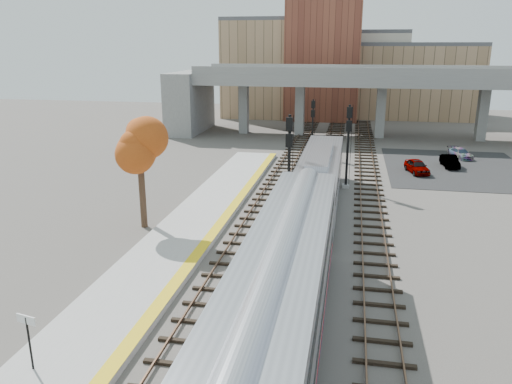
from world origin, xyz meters
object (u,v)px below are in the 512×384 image
(coach, at_px, (275,329))
(car_b, at_px, (450,161))
(signal_mast_far, at_px, (312,129))
(signal_mast_mid, at_px, (348,147))
(car_a, at_px, (417,166))
(tree, at_px, (139,144))
(signal_mast_near, at_px, (289,166))
(car_c, at_px, (460,153))
(locomotive, at_px, (319,178))

(coach, bearing_deg, car_b, 72.00)
(signal_mast_far, xyz_separation_m, car_b, (14.51, -3.18, -2.37))
(signal_mast_mid, distance_m, car_a, 9.97)
(tree, relative_size, car_a, 2.03)
(car_b, bearing_deg, tree, -141.28)
(signal_mast_near, relative_size, tree, 0.94)
(car_b, relative_size, car_c, 1.00)
(locomotive, xyz_separation_m, signal_mast_near, (-2.10, -2.47, 1.50))
(tree, relative_size, car_b, 2.13)
(car_a, bearing_deg, car_b, 27.57)
(locomotive, distance_m, coach, 22.61)
(signal_mast_far, bearing_deg, signal_mast_mid, -72.54)
(locomotive, height_order, signal_mast_near, signal_mast_near)
(coach, distance_m, signal_mast_near, 20.27)
(coach, distance_m, signal_mast_far, 41.41)
(locomotive, distance_m, signal_mast_far, 18.88)
(signal_mast_mid, relative_size, car_b, 1.97)
(signal_mast_mid, xyz_separation_m, car_c, (12.36, 14.64, -3.11))
(locomotive, bearing_deg, signal_mast_far, 96.39)
(signal_mast_mid, height_order, car_a, signal_mast_mid)
(tree, height_order, car_b, tree)
(coach, relative_size, car_c, 6.75)
(car_b, bearing_deg, car_c, 63.47)
(tree, bearing_deg, car_a, 43.38)
(car_a, bearing_deg, car_c, 41.28)
(signal_mast_near, distance_m, car_b, 23.36)
(signal_mast_mid, bearing_deg, car_a, 44.50)
(tree, bearing_deg, signal_mast_mid, 42.81)
(car_a, bearing_deg, signal_mast_mid, -149.30)
(signal_mast_mid, bearing_deg, coach, -94.04)
(locomotive, bearing_deg, car_b, 51.45)
(signal_mast_mid, bearing_deg, tree, -137.19)
(locomotive, relative_size, car_b, 5.12)
(signal_mast_mid, relative_size, signal_mast_far, 1.15)
(signal_mast_mid, bearing_deg, signal_mast_far, 107.46)
(signal_mast_mid, height_order, car_c, signal_mast_mid)
(signal_mast_mid, relative_size, car_c, 1.98)
(tree, distance_m, car_c, 38.03)
(coach, height_order, tree, tree)
(car_c, bearing_deg, car_b, -131.84)
(coach, xyz_separation_m, signal_mast_near, (-2.10, 20.14, 0.98))
(car_c, bearing_deg, coach, -128.15)
(tree, xyz_separation_m, car_c, (25.98, 27.26, -5.31))
(signal_mast_near, height_order, car_a, signal_mast_near)
(coach, bearing_deg, locomotive, 90.00)
(signal_mast_near, bearing_deg, car_b, 51.19)
(coach, bearing_deg, tree, 126.49)
(car_b, distance_m, car_c, 5.17)
(locomotive, xyz_separation_m, signal_mast_mid, (2.00, 5.71, 1.41))
(coach, distance_m, tree, 19.78)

